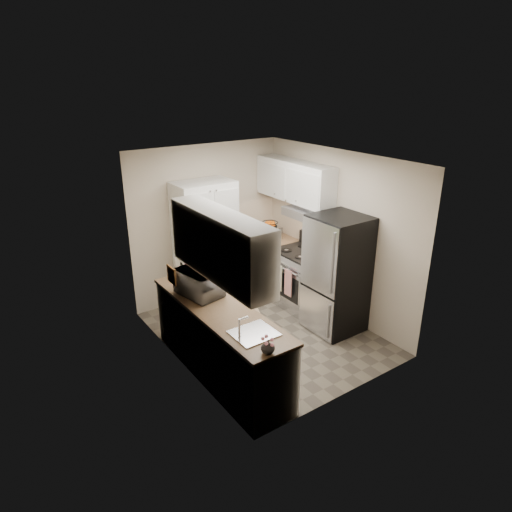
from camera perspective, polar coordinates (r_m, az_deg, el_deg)
The scene contains 16 objects.
ground at distance 6.65m, azimuth 1.17°, elevation -9.69°, with size 3.20×3.20×0.00m, color #665B4C.
room_shell at distance 5.94m, azimuth 1.20°, elevation 3.72°, with size 2.64×3.24×2.52m.
pantry_cabinet at distance 7.12m, azimuth -6.30°, elevation 1.35°, with size 0.90×0.55×2.00m, color white.
base_cabinet_left at distance 5.65m, azimuth -4.48°, elevation -10.71°, with size 0.60×2.30×0.88m, color white.
countertop_left at distance 5.42m, azimuth -4.63°, elevation -6.60°, with size 0.63×2.33×0.04m, color #846647.
base_cabinet_right at distance 7.82m, azimuth 1.96°, elevation -1.01°, with size 0.60×0.80×0.88m, color white.
countertop_right at distance 7.66m, azimuth 2.01°, elevation 2.16°, with size 0.63×0.83×0.04m, color #846647.
electric_range at distance 7.23m, azimuth 5.66°, elevation -2.77°, with size 0.71×0.78×1.13m.
refrigerator at distance 6.53m, azimuth 10.07°, elevation -2.24°, with size 0.70×0.72×1.70m, color #B7B7BC.
microwave at distance 5.67m, azimuth -7.07°, elevation -3.33°, with size 0.58×0.39×0.32m, color #B8B7BC.
wine_bottle at distance 6.16m, azimuth -9.09°, elevation -1.48°, with size 0.07×0.07×0.29m, color black.
flower_vase at distance 4.54m, azimuth 1.49°, elevation -11.28°, with size 0.14×0.14×0.14m, color silver.
cutting_board at distance 6.19m, azimuth -9.05°, elevation -1.20°, with size 0.02×0.26×0.32m, color green.
toaster_oven at distance 7.61m, azimuth 1.77°, elevation 2.99°, with size 0.27×0.34×0.20m, color silver.
fruit_basket at distance 7.58m, azimuth 1.75°, elevation 4.14°, with size 0.27×0.27×0.11m, color orange, non-canonical shape.
kitchen_mat at distance 6.98m, azimuth -1.10°, elevation -7.95°, with size 0.46×0.74×0.01m, color beige.
Camera 1 is at (-3.34, -4.58, 3.47)m, focal length 32.00 mm.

